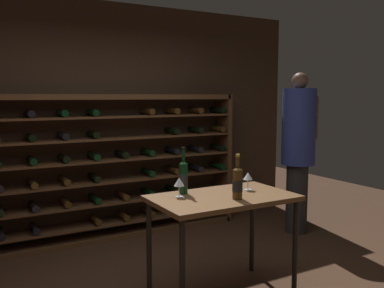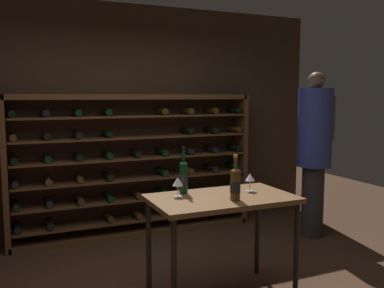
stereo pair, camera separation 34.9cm
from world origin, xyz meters
name	(u,v)px [view 1 (the left image)]	position (x,y,z in m)	size (l,w,h in m)	color
back_wall	(100,120)	(0.00, 2.12, 1.39)	(5.41, 0.10, 2.79)	#3D2B1E
wine_rack	(121,167)	(0.17, 1.91, 0.84)	(2.97, 0.32, 1.70)	brown
tasting_table	(223,206)	(0.37, 0.01, 0.78)	(1.17, 0.69, 0.87)	brown
person_guest_blue_shirt	(298,145)	(2.11, 0.98, 1.09)	(0.40, 0.40, 1.96)	#2B2B2B
wine_bottle_black_capsule	(237,183)	(0.40, -0.14, 1.00)	(0.08, 0.08, 0.36)	#4C3314
wine_bottle_gold_foil	(183,177)	(0.12, 0.24, 1.01)	(0.07, 0.07, 0.39)	black
wine_glass_stemmed_center	(248,177)	(0.67, 0.08, 0.98)	(0.08, 0.08, 0.16)	silver
wine_glass_stemmed_left	(179,183)	(0.03, 0.15, 0.99)	(0.09, 0.09, 0.16)	silver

